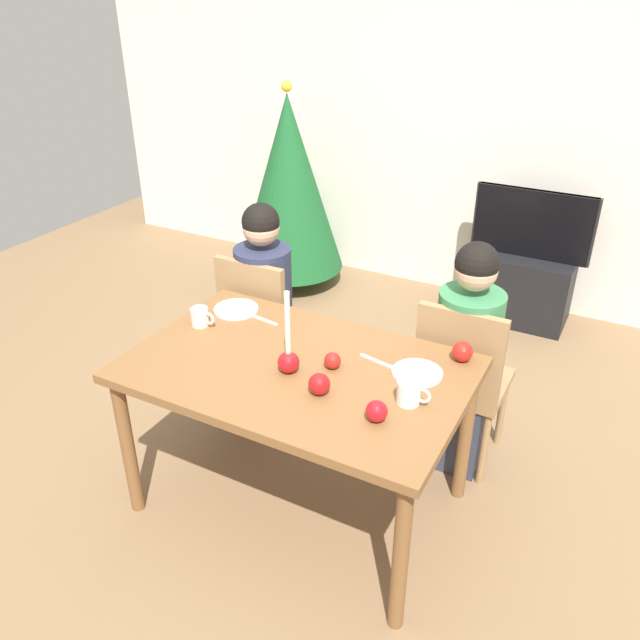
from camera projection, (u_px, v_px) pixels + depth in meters
ground_plane at (300, 500)px, 3.02m from camera, size 7.68×7.68×0.00m
back_wall at (484, 118)px, 4.41m from camera, size 6.40×0.10×2.60m
dining_table at (298, 382)px, 2.70m from camera, size 1.40×0.90×0.75m
chair_left at (262, 322)px, 3.48m from camera, size 0.40×0.40×0.90m
chair_right at (461, 376)px, 3.02m from camera, size 0.40×0.40×0.90m
person_left_child at (265, 310)px, 3.48m from camera, size 0.30×0.30×1.17m
person_right_child at (464, 362)px, 3.02m from camera, size 0.30×0.30×1.17m
tv_stand at (522, 288)px, 4.48m from camera, size 0.64×0.40×0.48m
tv at (533, 224)px, 4.26m from camera, size 0.79×0.05×0.46m
christmas_tree at (289, 184)px, 4.77m from camera, size 0.82×0.82×1.53m
candle_centerpiece at (288, 356)px, 2.58m from camera, size 0.09×0.09×0.36m
plate_left at (236, 309)px, 3.09m from camera, size 0.21×0.21×0.01m
plate_right at (417, 373)px, 2.60m from camera, size 0.21×0.21×0.01m
mug_left at (200, 317)px, 2.94m from camera, size 0.12×0.08×0.09m
mug_right at (409, 393)px, 2.41m from camera, size 0.13×0.09×0.09m
fork_left at (262, 319)px, 3.00m from camera, size 0.18×0.04×0.01m
fork_right at (378, 362)px, 2.68m from camera, size 0.18×0.05×0.01m
apple_near_candle at (377, 411)px, 2.32m from camera, size 0.08×0.08×0.08m
apple_by_left_plate at (463, 352)px, 2.67m from camera, size 0.09×0.09×0.09m
apple_by_right_mug at (332, 361)px, 2.63m from camera, size 0.07×0.07×0.07m
apple_far_edge at (319, 384)px, 2.46m from camera, size 0.09×0.09×0.09m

